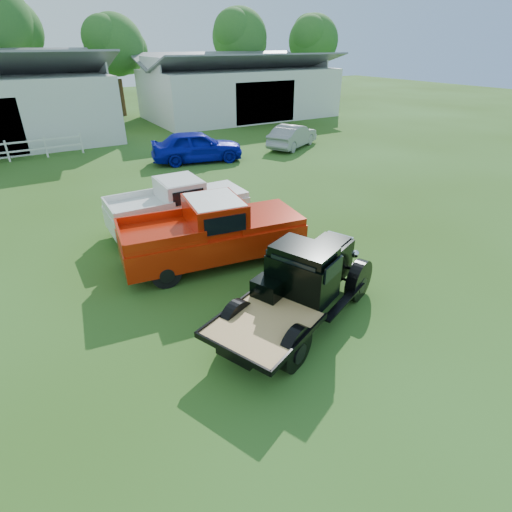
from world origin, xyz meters
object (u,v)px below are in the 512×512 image
white_pickup (178,206)px  misc_car_blue (197,146)px  misc_car_grey (293,136)px  vintage_flatbed (300,285)px  red_pickup (212,231)px

white_pickup → misc_car_blue: size_ratio=0.99×
misc_car_grey → white_pickup: bearing=98.9°
misc_car_blue → misc_car_grey: 6.69m
vintage_flatbed → misc_car_grey: size_ratio=1.13×
red_pickup → misc_car_grey: bearing=53.1°
red_pickup → misc_car_blue: size_ratio=1.11×
vintage_flatbed → white_pickup: 6.59m
vintage_flatbed → misc_car_blue: 15.47m
misc_car_blue → vintage_flatbed: bearing=179.2°
vintage_flatbed → red_pickup: (-0.51, 3.76, 0.05)m
vintage_flatbed → misc_car_blue: (3.89, 14.97, -0.12)m
white_pickup → misc_car_grey: (11.09, 8.43, -0.20)m
red_pickup → misc_car_blue: bearing=76.3°
red_pickup → misc_car_grey: red_pickup is taller
misc_car_blue → red_pickup: bearing=172.4°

